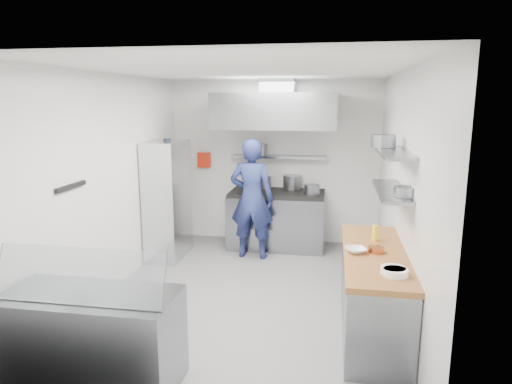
% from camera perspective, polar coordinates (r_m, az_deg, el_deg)
% --- Properties ---
extents(floor, '(5.00, 5.00, 0.00)m').
position_cam_1_polar(floor, '(5.96, -1.00, -13.02)').
color(floor, '#5D5D5F').
rests_on(floor, ground).
extents(ceiling, '(5.00, 5.00, 0.00)m').
position_cam_1_polar(ceiling, '(5.44, -1.10, 14.94)').
color(ceiling, silver).
rests_on(ceiling, wall_back).
extents(wall_back, '(3.60, 2.80, 0.02)m').
position_cam_1_polar(wall_back, '(7.97, 2.31, 3.74)').
color(wall_back, white).
rests_on(wall_back, floor).
extents(wall_front, '(3.60, 2.80, 0.02)m').
position_cam_1_polar(wall_front, '(3.19, -9.53, -8.31)').
color(wall_front, white).
rests_on(wall_front, floor).
extents(wall_left, '(2.80, 5.00, 0.02)m').
position_cam_1_polar(wall_left, '(6.12, -17.84, 0.84)').
color(wall_left, white).
rests_on(wall_left, floor).
extents(wall_right, '(2.80, 5.00, 0.02)m').
position_cam_1_polar(wall_right, '(5.49, 17.73, -0.32)').
color(wall_right, white).
rests_on(wall_right, floor).
extents(gas_range, '(1.60, 0.80, 0.90)m').
position_cam_1_polar(gas_range, '(7.75, 2.60, -3.65)').
color(gas_range, gray).
rests_on(gas_range, floor).
extents(cooktop, '(1.57, 0.78, 0.06)m').
position_cam_1_polar(cooktop, '(7.64, 2.64, -0.17)').
color(cooktop, black).
rests_on(cooktop, gas_range).
extents(stock_pot_left, '(0.31, 0.31, 0.20)m').
position_cam_1_polar(stock_pot_left, '(7.99, 0.78, 1.30)').
color(stock_pot_left, slate).
rests_on(stock_pot_left, cooktop).
extents(stock_pot_mid, '(0.32, 0.32, 0.24)m').
position_cam_1_polar(stock_pot_mid, '(7.86, 4.56, 1.24)').
color(stock_pot_mid, slate).
rests_on(stock_pot_mid, cooktop).
extents(stock_pot_right, '(0.25, 0.25, 0.16)m').
position_cam_1_polar(stock_pot_right, '(7.46, 7.01, 0.33)').
color(stock_pot_right, slate).
rests_on(stock_pot_right, cooktop).
extents(over_range_shelf, '(1.60, 0.30, 0.04)m').
position_cam_1_polar(over_range_shelf, '(7.78, 2.90, 4.44)').
color(over_range_shelf, gray).
rests_on(over_range_shelf, wall_back).
extents(shelf_pot_a, '(0.27, 0.27, 0.18)m').
position_cam_1_polar(shelf_pot_a, '(7.93, 0.46, 5.39)').
color(shelf_pot_a, slate).
rests_on(shelf_pot_a, over_range_shelf).
extents(extractor_hood, '(1.90, 1.15, 0.55)m').
position_cam_1_polar(extractor_hood, '(7.31, 2.56, 10.12)').
color(extractor_hood, gray).
rests_on(extractor_hood, wall_back).
extents(hood_duct, '(0.55, 0.55, 0.24)m').
position_cam_1_polar(hood_duct, '(7.54, 2.81, 13.05)').
color(hood_duct, slate).
rests_on(hood_duct, extractor_hood).
extents(red_firebox, '(0.22, 0.10, 0.26)m').
position_cam_1_polar(red_firebox, '(8.16, -6.50, 4.00)').
color(red_firebox, red).
rests_on(red_firebox, wall_back).
extents(chef, '(0.72, 0.49, 1.90)m').
position_cam_1_polar(chef, '(7.13, -0.53, -0.83)').
color(chef, navy).
rests_on(chef, floor).
extents(wire_rack, '(0.50, 0.90, 1.85)m').
position_cam_1_polar(wire_rack, '(7.28, -10.98, -1.00)').
color(wire_rack, silver).
rests_on(wire_rack, floor).
extents(rack_bin_a, '(0.17, 0.22, 0.19)m').
position_cam_1_polar(rack_bin_a, '(7.06, -11.72, -2.45)').
color(rack_bin_a, white).
rests_on(rack_bin_a, wire_rack).
extents(rack_bin_b, '(0.13, 0.17, 0.15)m').
position_cam_1_polar(rack_bin_b, '(7.21, -11.10, 1.91)').
color(rack_bin_b, yellow).
rests_on(rack_bin_b, wire_rack).
extents(rack_jar, '(0.11, 0.11, 0.18)m').
position_cam_1_polar(rack_jar, '(7.08, -11.03, 5.82)').
color(rack_jar, black).
rests_on(rack_jar, wire_rack).
extents(knife_strip, '(0.04, 0.55, 0.05)m').
position_cam_1_polar(knife_strip, '(5.32, -22.13, 0.64)').
color(knife_strip, black).
rests_on(knife_strip, wall_left).
extents(prep_counter_base, '(0.62, 2.00, 0.84)m').
position_cam_1_polar(prep_counter_base, '(5.18, 14.38, -12.25)').
color(prep_counter_base, gray).
rests_on(prep_counter_base, floor).
extents(prep_counter_top, '(0.65, 2.04, 0.06)m').
position_cam_1_polar(prep_counter_top, '(5.02, 14.64, -7.53)').
color(prep_counter_top, brown).
rests_on(prep_counter_top, prep_counter_base).
extents(plate_stack_a, '(0.23, 0.23, 0.06)m').
position_cam_1_polar(plate_stack_a, '(4.40, 17.06, -9.58)').
color(plate_stack_a, white).
rests_on(plate_stack_a, prep_counter_top).
extents(plate_stack_b, '(0.23, 0.23, 0.06)m').
position_cam_1_polar(plate_stack_b, '(4.44, 16.78, -9.37)').
color(plate_stack_b, white).
rests_on(plate_stack_b, prep_counter_top).
extents(copper_pan, '(0.16, 0.16, 0.06)m').
position_cam_1_polar(copper_pan, '(4.97, 14.77, -6.98)').
color(copper_pan, '#C16136').
rests_on(copper_pan, prep_counter_top).
extents(squeeze_bottle, '(0.07, 0.07, 0.18)m').
position_cam_1_polar(squeeze_bottle, '(5.35, 14.66, -4.98)').
color(squeeze_bottle, yellow).
rests_on(squeeze_bottle, prep_counter_top).
extents(mixing_bowl, '(0.27, 0.27, 0.05)m').
position_cam_1_polar(mixing_bowl, '(4.92, 12.37, -7.11)').
color(mixing_bowl, white).
rests_on(mixing_bowl, prep_counter_top).
extents(wall_shelf_lower, '(0.30, 1.30, 0.04)m').
position_cam_1_polar(wall_shelf_lower, '(5.16, 16.49, 0.15)').
color(wall_shelf_lower, gray).
rests_on(wall_shelf_lower, wall_right).
extents(wall_shelf_upper, '(0.30, 1.30, 0.04)m').
position_cam_1_polar(wall_shelf_upper, '(5.10, 16.76, 4.78)').
color(wall_shelf_upper, gray).
rests_on(wall_shelf_upper, wall_right).
extents(shelf_pot_c, '(0.22, 0.22, 0.10)m').
position_cam_1_polar(shelf_pot_c, '(4.79, 18.13, 0.05)').
color(shelf_pot_c, slate).
rests_on(shelf_pot_c, wall_shelf_lower).
extents(shelf_pot_d, '(0.28, 0.28, 0.14)m').
position_cam_1_polar(shelf_pot_d, '(5.43, 15.65, 6.18)').
color(shelf_pot_d, slate).
rests_on(shelf_pot_d, wall_shelf_upper).
extents(display_case, '(1.50, 0.70, 0.85)m').
position_cam_1_polar(display_case, '(4.40, -19.79, -16.99)').
color(display_case, gray).
rests_on(display_case, floor).
extents(display_glass, '(1.47, 0.19, 0.42)m').
position_cam_1_polar(display_glass, '(4.04, -21.26, -9.64)').
color(display_glass, silver).
rests_on(display_glass, display_case).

